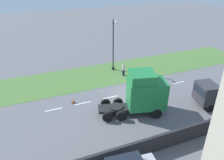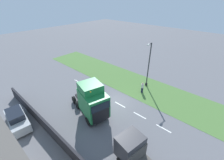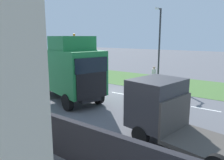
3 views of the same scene
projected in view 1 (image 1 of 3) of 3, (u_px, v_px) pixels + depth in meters
ground_plane at (128, 93)px, 25.81m from camera, size 120.00×120.00×0.00m
grass_verge at (109, 73)px, 30.74m from camera, size 7.00×44.00×0.01m
lane_markings at (123, 95)px, 25.58m from camera, size 0.16×17.80×0.00m
boundary_wall at (176, 137)px, 18.06m from camera, size 0.25×24.00×1.55m
lorry_cab at (144, 93)px, 21.51m from camera, size 4.16×6.92×4.64m
flatbed_truck at (210, 94)px, 22.95m from camera, size 3.17×5.54×2.66m
lamp_post at (113, 48)px, 30.23m from camera, size 1.31×0.38×7.23m
pedestrian at (123, 70)px, 29.72m from camera, size 0.39×0.39×1.74m
traffic_cone_lead at (73, 100)px, 23.92m from camera, size 0.36×0.36×0.58m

